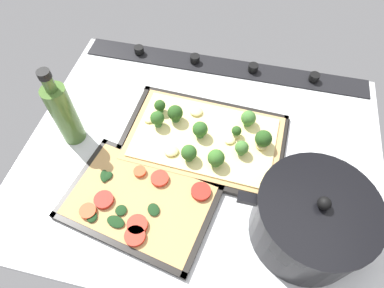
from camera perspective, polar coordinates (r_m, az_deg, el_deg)
name	(u,v)px	position (r cm, az deg, el deg)	size (l,w,h in cm)	color
ground_plane	(201,157)	(79.81, 1.63, -2.31)	(84.69, 68.06, 3.00)	silver
stove_control_panel	(223,66)	(97.75, 5.47, 13.36)	(81.31, 7.00, 2.60)	black
baking_tray_front	(203,140)	(80.37, 1.98, 0.72)	(39.92, 26.94, 1.30)	black
broccoli_pizza	(206,136)	(78.89, 2.39, 1.35)	(37.40, 24.43, 5.97)	tan
baking_tray_back	(140,202)	(73.11, -9.03, -9.89)	(34.85, 26.95, 1.30)	black
veggie_pizza_back	(139,201)	(72.34, -9.19, -9.81)	(32.05, 24.15, 1.90)	tan
cooking_pot	(311,220)	(67.92, 19.95, -12.28)	(29.05, 22.28, 15.46)	black
oil_bottle	(64,113)	(79.72, -21.40, 5.01)	(5.37, 5.37, 21.67)	#476B2D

